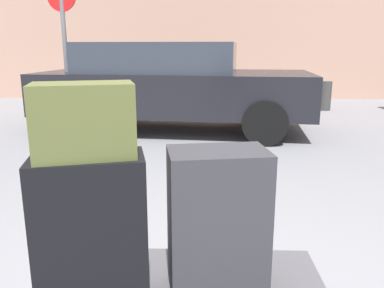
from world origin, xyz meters
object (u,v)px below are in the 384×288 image
at_px(suitcase_black_front_right, 92,236).
at_px(suitcase_charcoal_rear_right, 217,222).
at_px(parked_car, 172,84).
at_px(no_parking_sign, 65,39).
at_px(bollard_kerb_near, 325,96).
at_px(duffel_bag_olive_topmost_pile, 84,120).

bearing_deg(suitcase_black_front_right, suitcase_charcoal_rear_right, 4.54).
relative_size(suitcase_black_front_right, suitcase_charcoal_rear_right, 1.02).
bearing_deg(parked_car, suitcase_charcoal_rear_right, -83.32).
height_order(parked_car, no_parking_sign, no_parking_sign).
bearing_deg(suitcase_charcoal_rear_right, bollard_kerb_near, 60.79).
xyz_separation_m(duffel_bag_olive_topmost_pile, parked_car, (-0.10, 5.08, -0.34)).
relative_size(duffel_bag_olive_topmost_pile, parked_car, 0.08).
height_order(duffel_bag_olive_topmost_pile, parked_car, parked_car).
bearing_deg(suitcase_charcoal_rear_right, duffel_bag_olive_topmost_pile, -172.22).
xyz_separation_m(parked_car, no_parking_sign, (-1.66, -0.15, 0.71)).
bearing_deg(duffel_bag_olive_topmost_pile, bollard_kerb_near, 51.71).
distance_m(suitcase_black_front_right, duffel_bag_olive_topmost_pile, 0.44).
height_order(suitcase_black_front_right, no_parking_sign, no_parking_sign).
relative_size(parked_car, bollard_kerb_near, 7.13).
height_order(suitcase_charcoal_rear_right, parked_car, parked_car).
relative_size(suitcase_charcoal_rear_right, duffel_bag_olive_topmost_pile, 1.77).
height_order(suitcase_charcoal_rear_right, duffel_bag_olive_topmost_pile, duffel_bag_olive_topmost_pile).
bearing_deg(parked_car, bollard_kerb_near, 35.11).
relative_size(duffel_bag_olive_topmost_pile, no_parking_sign, 0.15).
height_order(parked_car, bollard_kerb_near, parked_car).
xyz_separation_m(suitcase_charcoal_rear_right, no_parking_sign, (-2.24, 4.79, 0.82)).
height_order(suitcase_charcoal_rear_right, no_parking_sign, no_parking_sign).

